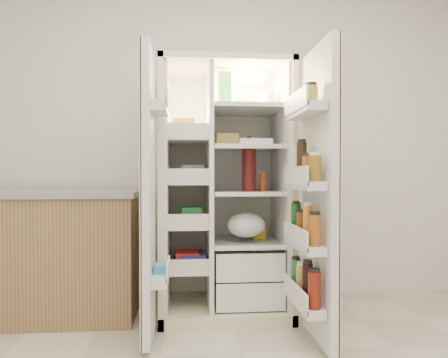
{
  "coord_description": "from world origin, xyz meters",
  "views": [
    {
      "loc": [
        -0.31,
        -1.47,
        1.02
      ],
      "look_at": [
        -0.07,
        1.25,
        0.98
      ],
      "focal_mm": 34.0,
      "sensor_mm": 36.0,
      "label": 1
    }
  ],
  "objects": [
    {
      "name": "fridge_door",
      "position": [
        0.45,
        0.96,
        0.87
      ],
      "size": [
        0.17,
        0.58,
        1.72
      ],
      "color": "silver",
      "rests_on": "floor"
    },
    {
      "name": "freezer_door",
      "position": [
        -0.53,
        1.05,
        0.89
      ],
      "size": [
        0.15,
        0.4,
        1.72
      ],
      "color": "silver",
      "rests_on": "floor"
    },
    {
      "name": "kitchen_counter",
      "position": [
        -1.26,
        1.61,
        0.45
      ],
      "size": [
        1.23,
        0.66,
        0.89
      ],
      "color": "olive",
      "rests_on": "floor"
    },
    {
      "name": "wall_back",
      "position": [
        0.0,
        2.0,
        1.35
      ],
      "size": [
        4.0,
        0.02,
        2.7
      ],
      "primitive_type": "cube",
      "color": "white",
      "rests_on": "floor"
    },
    {
      "name": "refrigerator",
      "position": [
        -0.01,
        1.65,
        0.74
      ],
      "size": [
        0.92,
        0.7,
        1.8
      ],
      "color": "beige",
      "rests_on": "floor"
    }
  ]
}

